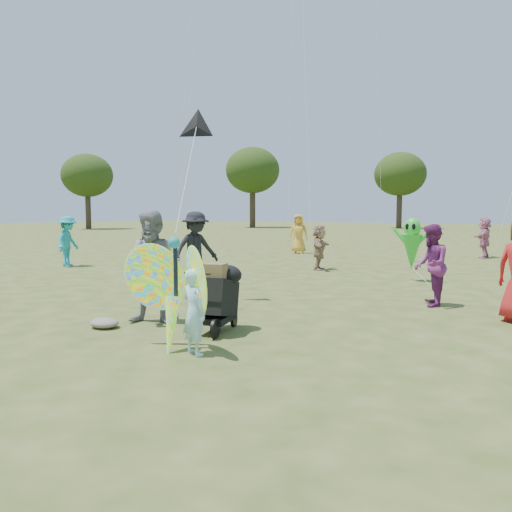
% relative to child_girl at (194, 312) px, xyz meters
% --- Properties ---
extents(ground, '(160.00, 160.00, 0.00)m').
position_rel_child_girl_xyz_m(ground, '(-0.48, 0.97, -0.57)').
color(ground, '#51592B').
rests_on(ground, ground).
extents(child_girl, '(0.47, 0.37, 1.15)m').
position_rel_child_girl_xyz_m(child_girl, '(0.00, 0.00, 0.00)').
color(child_girl, '#A7E1EC').
rests_on(child_girl, ground).
extents(adult_man, '(1.15, 1.06, 1.91)m').
position_rel_child_girl_xyz_m(adult_man, '(-1.78, 1.04, 0.38)').
color(adult_man, gray).
rests_on(adult_man, ground).
extents(grey_bag, '(0.51, 0.41, 0.16)m').
position_rel_child_girl_xyz_m(grey_bag, '(-2.24, 0.35, -0.49)').
color(grey_bag, gray).
rests_on(grey_bag, ground).
extents(crowd_b, '(1.09, 1.40, 1.90)m').
position_rel_child_girl_xyz_m(crowd_b, '(-4.06, 4.74, 0.38)').
color(crowd_b, black).
rests_on(crowd_b, ground).
extents(crowd_d, '(0.80, 1.44, 1.48)m').
position_rel_child_girl_xyz_m(crowd_d, '(-3.07, 9.73, 0.17)').
color(crowd_d, '#A17D63').
rests_on(crowd_d, ground).
extents(crowd_e, '(0.84, 0.95, 1.65)m').
position_rel_child_girl_xyz_m(crowd_e, '(1.66, 5.29, 0.25)').
color(crowd_e, '#712568').
rests_on(crowd_e, ground).
extents(crowd_g, '(1.03, 0.86, 1.80)m').
position_rel_child_girl_xyz_m(crowd_g, '(-6.86, 15.13, 0.33)').
color(crowd_g, gold).
rests_on(crowd_g, ground).
extents(crowd_i, '(1.07, 1.30, 1.75)m').
position_rel_child_girl_xyz_m(crowd_i, '(-10.79, 5.78, 0.30)').
color(crowd_i, teal).
rests_on(crowd_i, ground).
extents(crowd_j, '(0.55, 1.57, 1.68)m').
position_rel_child_girl_xyz_m(crowd_j, '(0.64, 17.44, 0.26)').
color(crowd_j, '#C57093').
rests_on(crowd_j, ground).
extents(jogging_stroller, '(0.69, 1.12, 1.09)m').
position_rel_child_girl_xyz_m(jogging_stroller, '(-0.53, 1.20, 0.04)').
color(jogging_stroller, black).
rests_on(jogging_stroller, ground).
extents(butterfly_kite, '(1.74, 0.75, 1.75)m').
position_rel_child_girl_xyz_m(butterfly_kite, '(-0.39, 0.03, 0.21)').
color(butterfly_kite, '#F62643').
rests_on(butterfly_kite, ground).
extents(delta_kite_rig, '(1.67, 2.30, 2.52)m').
position_rel_child_girl_xyz_m(delta_kite_rig, '(-2.59, 3.10, 3.05)').
color(delta_kite_rig, black).
rests_on(delta_kite_rig, ground).
extents(alien_kite, '(1.12, 0.69, 1.74)m').
position_rel_child_girl_xyz_m(alien_kite, '(0.26, 8.67, 0.40)').
color(alien_kite, green).
rests_on(alien_kite, ground).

